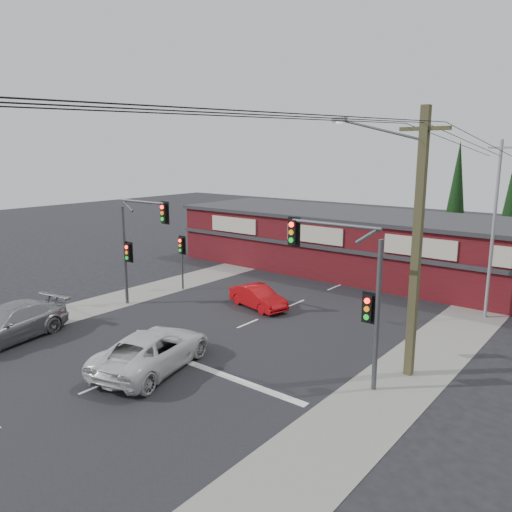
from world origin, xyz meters
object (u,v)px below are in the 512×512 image
Objects in this scene: white_suv at (153,350)px; utility_pole at (414,236)px; shop_building at (357,242)px; silver_suv at (8,324)px; red_sedan at (258,297)px.

white_suv is 10.88m from utility_pole.
utility_pole is (9.36, -14.00, 3.26)m from shop_building.
red_sedan is at bearing 51.53° from silver_suv.
utility_pole reaches higher than red_sedan.
white_suv is 0.20× the size of shop_building.
white_suv reaches higher than red_sedan.
shop_building is 2.73× the size of utility_pole.
shop_building is (-1.36, 19.74, 1.36)m from white_suv.
utility_pole reaches higher than white_suv.
white_suv is 7.70m from silver_suv.
white_suv is at bearing -86.07° from shop_building.
red_sedan is at bearing -93.84° from white_suv.
utility_pole is at bearing -56.24° from shop_building.
shop_building is at bearing 12.68° from red_sedan.
silver_suv is at bearing -153.00° from utility_pole.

